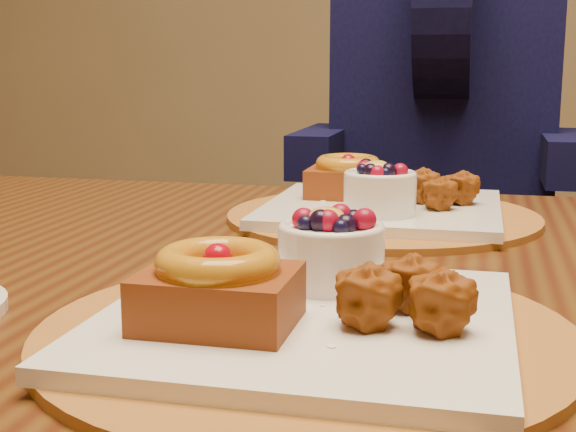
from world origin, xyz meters
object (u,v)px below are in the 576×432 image
object	(u,v)px
dining_table	(353,339)
chair_far	(474,303)
place_setting_far	(381,203)
diner	(445,82)
place_setting_near	(305,307)

from	to	relation	value
dining_table	chair_far	xyz separation A→B (m)	(0.11, 0.89, -0.22)
place_setting_far	diner	bearing A→B (deg)	86.36
place_setting_far	diner	xyz separation A→B (m)	(0.04, 0.65, 0.13)
dining_table	place_setting_far	xyz separation A→B (m)	(-0.00, 0.22, 0.10)
dining_table	chair_far	distance (m)	0.93
dining_table	place_setting_far	size ratio (longest dim) A/B	4.21
dining_table	place_setting_far	world-z (taller)	place_setting_far
place_setting_near	chair_far	size ratio (longest dim) A/B	0.46
dining_table	diner	distance (m)	0.90
dining_table	chair_far	world-z (taller)	chair_far
dining_table	place_setting_far	bearing A→B (deg)	90.57
place_setting_far	diner	world-z (taller)	diner
diner	place_setting_near	bearing A→B (deg)	-72.55
dining_table	diner	world-z (taller)	diner
diner	dining_table	bearing A→B (deg)	-72.95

